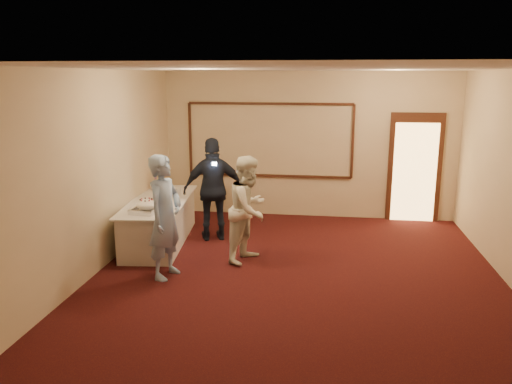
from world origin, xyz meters
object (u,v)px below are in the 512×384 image
Objects in this scene: woman at (249,209)px; tart at (163,203)px; buffet_table at (160,221)px; pavlova_tray at (147,207)px; man at (165,217)px; cupcake_stand at (159,181)px; plate_stack_b at (176,192)px; plate_stack_a at (158,196)px; guest at (214,190)px.

tart is at bearing 97.96° from woman.
pavlova_tray reaches higher than buffet_table.
buffet_table is 9.70× the size of tart.
cupcake_stand is at bearing 35.36° from man.
man is (0.55, -0.72, 0.05)m from pavlova_tray.
pavlova_tray is 0.49m from tart.
woman reaches higher than pavlova_tray.
plate_stack_b is (0.20, 0.37, 0.46)m from buffet_table.
tart is 1.58m from woman.
buffet_table is at bearing -118.41° from plate_stack_b.
plate_stack_a is at bearing 121.68° from tart.
plate_stack_a is at bearing 1.46° from guest.
plate_stack_b is at bearing 63.67° from plate_stack_a.
man is at bearing -69.89° from tart.
plate_stack_a is 0.11× the size of man.
plate_stack_b is at bearing 87.93° from tart.
buffet_table is at bearing 36.94° from man.
plate_stack_b is (0.46, -0.44, -0.08)m from cupcake_stand.
pavlova_tray is 2.26× the size of tart.
woman reaches higher than cupcake_stand.
tart is (-0.02, -0.66, -0.05)m from plate_stack_b.
buffet_table is at bearing -72.28° from cupcake_stand.
cupcake_stand is at bearing -41.25° from guest.
cupcake_stand is 1.69× the size of tart.
tart is 0.14× the size of guest.
man is (0.60, -1.46, 0.06)m from plate_stack_a.
woman is at bearing 111.23° from guest.
pavlova_tray is 0.33× the size of man.
guest is at bearing -23.11° from cupcake_stand.
tart is 0.16× the size of woman.
buffet_table is 13.19× the size of plate_stack_a.
guest reaches higher than tart.
cupcake_stand is at bearing 111.37° from tart.
man is at bearing -67.70° from buffet_table.
guest is (0.32, 1.79, 0.01)m from man.
man is at bearing -69.28° from cupcake_stand.
man is (0.41, -1.85, 0.06)m from plate_stack_b.
plate_stack_b is 0.10× the size of man.
tart is at bearing 76.83° from pavlova_tray.
plate_stack_a is 0.43m from plate_stack_b.
plate_stack_b is at bearing -44.19° from cupcake_stand.
man is at bearing 61.89° from guest.
guest is at bearing 18.21° from buffet_table.
buffet_table is 5.73× the size of cupcake_stand.
pavlova_tray is at bearing -85.27° from buffet_table.
plate_stack_a is (-0.06, 0.74, -0.01)m from pavlova_tray.
woman is (1.64, 0.12, -0.01)m from pavlova_tray.
tart is (0.17, -0.27, -0.06)m from plate_stack_a.
plate_stack_b reaches higher than tart.
pavlova_tray is 0.32× the size of guest.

